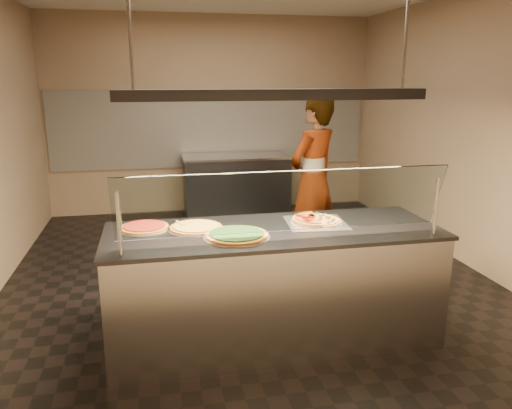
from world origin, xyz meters
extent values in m
cube|color=black|center=(0.00, 0.00, -0.01)|extent=(5.00, 6.00, 0.02)
cube|color=tan|center=(0.00, 3.01, 1.50)|extent=(5.00, 0.02, 3.00)
cube|color=tan|center=(0.00, -3.01, 1.50)|extent=(5.00, 0.02, 3.00)
cube|color=tan|center=(2.51, 0.00, 1.50)|extent=(0.02, 6.00, 3.00)
cube|color=silver|center=(0.00, 2.98, 1.30)|extent=(4.90, 0.02, 1.20)
cube|color=#B7B7BC|center=(-0.05, -1.24, 0.45)|extent=(2.55, 0.90, 0.90)
cube|color=#2F2F33|center=(-0.05, -1.24, 0.92)|extent=(2.59, 0.94, 0.03)
cylinder|color=#B7B7BC|center=(-1.17, -1.64, 1.15)|extent=(0.03, 0.03, 0.44)
cylinder|color=#B7B7BC|center=(1.08, -1.64, 1.15)|extent=(0.03, 0.03, 0.44)
cube|color=white|center=(-0.05, -1.58, 1.23)|extent=(2.35, 0.18, 0.47)
cube|color=silver|center=(0.33, -1.15, 0.93)|extent=(0.51, 0.51, 0.01)
cylinder|color=silver|center=(0.33, -1.15, 0.94)|extent=(0.41, 0.41, 0.01)
cylinder|color=#500702|center=(0.30, -1.09, 0.99)|extent=(0.06, 0.06, 0.01)
cylinder|color=#500702|center=(0.30, -1.11, 0.99)|extent=(0.06, 0.06, 0.01)
cylinder|color=#500702|center=(0.29, -1.12, 0.99)|extent=(0.06, 0.06, 0.01)
cylinder|color=#500702|center=(0.20, -1.09, 0.99)|extent=(0.06, 0.06, 0.01)
cylinder|color=#500702|center=(0.23, -1.13, 0.99)|extent=(0.06, 0.06, 0.01)
cylinder|color=#500702|center=(0.28, -1.16, 0.99)|extent=(0.06, 0.06, 0.01)
cylinder|color=#500702|center=(0.22, -1.20, 0.99)|extent=(0.06, 0.06, 0.01)
cylinder|color=#500702|center=(0.23, -1.24, 0.99)|extent=(0.06, 0.06, 0.01)
cube|color=#19590F|center=(0.32, -1.10, 0.99)|extent=(0.01, 0.02, 0.01)
cube|color=#19590F|center=(0.25, -1.05, 0.99)|extent=(0.02, 0.02, 0.01)
cube|color=#19590F|center=(0.27, -1.11, 0.99)|extent=(0.02, 0.02, 0.01)
cube|color=#19590F|center=(0.24, -1.14, 0.99)|extent=(0.02, 0.02, 0.01)
cube|color=#19590F|center=(0.28, -1.16, 0.99)|extent=(0.02, 0.02, 0.01)
cube|color=#19590F|center=(0.21, -1.24, 0.99)|extent=(0.02, 0.02, 0.01)
cube|color=#19590F|center=(0.26, -1.24, 0.99)|extent=(0.02, 0.02, 0.01)
sphere|color=#513014|center=(0.38, -1.28, 0.97)|extent=(0.03, 0.03, 0.03)
sphere|color=#513014|center=(0.35, -1.18, 0.97)|extent=(0.03, 0.03, 0.03)
sphere|color=#513014|center=(0.42, -1.25, 0.97)|extent=(0.03, 0.03, 0.03)
sphere|color=#513014|center=(0.45, -1.21, 0.97)|extent=(0.03, 0.03, 0.03)
sphere|color=#513014|center=(0.41, -1.17, 0.97)|extent=(0.03, 0.03, 0.03)
sphere|color=#513014|center=(0.44, -1.14, 0.97)|extent=(0.03, 0.03, 0.03)
sphere|color=#513014|center=(0.42, -1.12, 0.97)|extent=(0.03, 0.03, 0.03)
sphere|color=#513014|center=(0.37, -1.13, 0.97)|extent=(0.03, 0.03, 0.03)
sphere|color=#513014|center=(0.41, -1.07, 0.97)|extent=(0.03, 0.03, 0.03)
sphere|color=#513014|center=(0.38, -1.08, 0.97)|extent=(0.03, 0.03, 0.03)
sphere|color=#513014|center=(0.38, -1.01, 0.97)|extent=(0.03, 0.03, 0.03)
cylinder|color=silver|center=(-0.36, -1.38, 0.93)|extent=(0.49, 0.49, 0.01)
cylinder|color=#9E5F24|center=(-0.36, -1.38, 0.95)|extent=(0.46, 0.46, 0.02)
cylinder|color=black|center=(-0.36, -1.38, 0.96)|extent=(0.40, 0.40, 0.01)
cylinder|color=silver|center=(-0.64, -1.11, 0.93)|extent=(0.43, 0.43, 0.01)
cylinder|color=#9E5F24|center=(-0.64, -1.11, 0.94)|extent=(0.40, 0.40, 0.02)
cylinder|color=gold|center=(-0.64, -1.11, 0.96)|extent=(0.35, 0.35, 0.01)
cylinder|color=silver|center=(-1.03, -1.02, 0.93)|extent=(0.40, 0.40, 0.01)
cylinder|color=#9E5F24|center=(-1.03, -1.02, 0.94)|extent=(0.37, 0.37, 0.02)
cylinder|color=maroon|center=(-1.03, -1.02, 0.96)|extent=(0.32, 0.32, 0.01)
cube|color=#B7B7BC|center=(-0.63, -1.11, 0.96)|extent=(0.16, 0.15, 0.00)
cylinder|color=tan|center=(-0.75, -1.04, 0.96)|extent=(0.07, 0.14, 0.02)
cube|color=#2F2F33|center=(0.29, 2.55, 0.45)|extent=(1.57, 0.70, 0.90)
cube|color=#B7B7BC|center=(0.29, 2.55, 0.92)|extent=(1.61, 0.74, 0.03)
imported|color=#2F2C38|center=(0.85, 0.53, 0.94)|extent=(0.82, 0.76, 1.89)
cube|color=#2F2F33|center=(-0.05, -1.24, 1.95)|extent=(2.30, 0.18, 0.08)
cylinder|color=#B7B7BC|center=(-1.05, -1.24, 2.50)|extent=(0.02, 0.02, 1.01)
cylinder|color=#B7B7BC|center=(0.95, -1.24, 2.50)|extent=(0.02, 0.02, 1.01)
camera|label=1|loc=(-0.94, -4.83, 2.07)|focal=35.00mm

